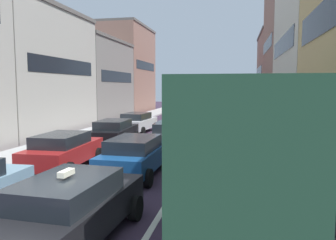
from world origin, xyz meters
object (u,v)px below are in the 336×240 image
Objects in this scene: sedan_left_lane_third at (114,132)px; sedan_centre_lane_fifth at (196,116)px; sedan_centre_lane_second at (135,155)px; removalist_box_truck at (238,145)px; coupe_centre_lane_fourth at (185,123)px; sedan_left_lane_fourth at (137,122)px; bus_mid_queue_primary at (203,101)px; wagon_left_lane_second at (63,150)px; sedan_right_lane_behind_truck at (233,144)px; hatchback_centre_lane_third at (171,135)px; taxi_centre_lane_front at (71,208)px; wagon_right_lane_far at (234,129)px.

sedan_centre_lane_fifth is (3.41, 11.52, 0.00)m from sedan_left_lane_third.
removalist_box_truck is at bearing -133.91° from sedan_centre_lane_second.
coupe_centre_lane_fourth and sedan_left_lane_fourth have the same top height.
removalist_box_truck is at bearing -174.30° from bus_mid_queue_primary.
wagon_left_lane_second and coupe_centre_lane_fourth have the same top height.
coupe_centre_lane_fourth is 9.36m from sedan_right_lane_behind_truck.
sedan_left_lane_third is at bearing 78.74° from hatchback_centre_lane_third.
wagon_left_lane_second and sedan_left_lane_fourth have the same top height.
sedan_centre_lane_second is 6.89m from sedan_left_lane_third.
bus_mid_queue_primary reaches higher than taxi_centre_lane_front.
bus_mid_queue_primary is (-0.20, 15.53, 0.96)m from coupe_centre_lane_fourth.
taxi_centre_lane_front reaches higher than coupe_centre_lane_fourth.
sedan_left_lane_fourth is at bearing 23.89° from removalist_box_truck.
coupe_centre_lane_fourth is 1.00× the size of wagon_right_lane_far.
hatchback_centre_lane_third is at bearing -144.62° from sedan_left_lane_fourth.
hatchback_centre_lane_third is 6.96m from sedan_left_lane_fourth.
coupe_centre_lane_fourth and wagon_right_lane_far have the same top height.
bus_mid_queue_primary is at bearing 4.20° from coupe_centre_lane_fourth.
taxi_centre_lane_front is 1.00× the size of sedan_left_lane_fourth.
sedan_centre_lane_fifth is at bearing -3.20° from hatchback_centre_lane_third.
sedan_centre_lane_fifth is 9.77m from bus_mid_queue_primary.
removalist_box_truck is at bearing -122.69° from wagon_left_lane_second.
sedan_right_lane_behind_truck is (6.88, 2.80, 0.00)m from wagon_left_lane_second.
taxi_centre_lane_front is at bearing 176.60° from hatchback_centre_lane_third.
sedan_left_lane_third is at bearing 153.14° from coupe_centre_lane_fourth.
coupe_centre_lane_fourth is at bearing 11.82° from removalist_box_truck.
wagon_right_lane_far is (3.50, -3.11, 0.00)m from coupe_centre_lane_fourth.
coupe_centre_lane_fourth is (3.34, 5.72, 0.00)m from sedan_left_lane_third.
bus_mid_queue_primary reaches higher than wagon_left_lane_second.
bus_mid_queue_primary reaches higher than hatchback_centre_lane_third.
sedan_left_lane_third is at bearing 163.44° from sedan_centre_lane_fifth.
taxi_centre_lane_front reaches higher than wagon_left_lane_second.
wagon_left_lane_second is at bearing 143.30° from wagon_right_lane_far.
sedan_centre_lane_second is 3.23m from wagon_left_lane_second.
sedan_centre_lane_fifth is (-0.06, 12.00, 0.00)m from hatchback_centre_lane_third.
wagon_left_lane_second is at bearing 33.23° from taxi_centre_lane_front.
removalist_box_truck is at bearing -176.48° from wagon_right_lane_far.
taxi_centre_lane_front is 1.00× the size of sedan_left_lane_third.
hatchback_centre_lane_third is at bearing 179.49° from bus_mid_queue_primary.
sedan_right_lane_behind_truck is at bearing -172.70° from bus_mid_queue_primary.
sedan_left_lane_fourth is 1.00× the size of sedan_right_lane_behind_truck.
hatchback_centre_lane_third is at bearing -100.26° from sedan_left_lane_third.
sedan_centre_lane_second is 5.64m from hatchback_centre_lane_third.
bus_mid_queue_primary is (-3.87, 31.20, -0.21)m from removalist_box_truck.
sedan_centre_lane_second is 17.64m from sedan_centre_lane_fifth.
sedan_centre_lane_fifth is (0.23, 17.64, 0.00)m from sedan_centre_lane_second.
sedan_centre_lane_fifth is 14.89m from sedan_right_lane_behind_truck.
sedan_left_lane_third is at bearing 19.47° from taxi_centre_lane_front.
wagon_left_lane_second is 27.21m from bus_mid_queue_primary.
sedan_left_lane_fourth is at bearing 28.71° from hatchback_centre_lane_third.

